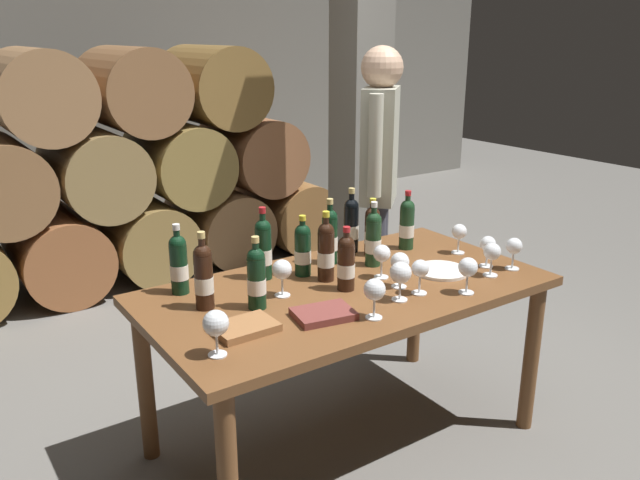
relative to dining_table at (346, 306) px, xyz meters
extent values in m
plane|color=#66635E|center=(0.00, 0.00, -0.67)|extent=(14.00, 14.00, 0.00)
cube|color=slate|center=(0.00, 4.20, 0.73)|extent=(10.00, 0.24, 2.80)
cylinder|color=#945933|center=(-0.63, 2.60, -0.37)|extent=(0.60, 0.90, 0.60)
cylinder|color=olive|center=(0.00, 2.60, -0.37)|extent=(0.60, 0.90, 0.60)
cylinder|color=olive|center=(0.63, 2.60, -0.37)|extent=(0.60, 0.90, 0.60)
cylinder|color=olive|center=(1.26, 2.60, -0.37)|extent=(0.60, 0.90, 0.60)
cylinder|color=olive|center=(-0.32, 2.60, 0.18)|extent=(0.60, 0.90, 0.60)
cylinder|color=olive|center=(0.31, 2.60, 0.18)|extent=(0.60, 0.90, 0.60)
cylinder|color=#925D3B|center=(0.95, 2.60, 0.18)|extent=(0.60, 0.90, 0.60)
cylinder|color=#986E47|center=(-0.63, 2.60, 0.72)|extent=(0.60, 0.90, 0.60)
cylinder|color=brown|center=(0.00, 2.60, 0.72)|extent=(0.60, 0.90, 0.60)
cylinder|color=olive|center=(0.63, 2.60, 0.72)|extent=(0.60, 0.90, 0.60)
cube|color=slate|center=(1.30, 1.60, 0.63)|extent=(0.32, 0.32, 2.60)
cube|color=brown|center=(0.00, 0.00, 0.07)|extent=(1.70, 0.90, 0.04)
cylinder|color=brown|center=(0.77, -0.39, -0.31)|extent=(0.07, 0.07, 0.72)
cylinder|color=brown|center=(-0.77, 0.39, -0.31)|extent=(0.07, 0.07, 0.72)
cylinder|color=brown|center=(0.77, 0.39, -0.31)|extent=(0.07, 0.07, 0.72)
cylinder|color=black|center=(-0.24, 0.28, 0.20)|extent=(0.07, 0.07, 0.22)
sphere|color=black|center=(-0.24, 0.28, 0.32)|extent=(0.07, 0.07, 0.07)
cylinder|color=black|center=(-0.24, 0.28, 0.35)|extent=(0.03, 0.03, 0.07)
cylinder|color=#B21E23|center=(-0.24, 0.28, 0.40)|extent=(0.03, 0.03, 0.03)
cylinder|color=silver|center=(-0.24, 0.28, 0.19)|extent=(0.07, 0.07, 0.07)
cylinder|color=black|center=(0.10, 0.27, 0.20)|extent=(0.07, 0.07, 0.21)
sphere|color=black|center=(0.10, 0.27, 0.31)|extent=(0.07, 0.07, 0.07)
cylinder|color=black|center=(0.10, 0.27, 0.34)|extent=(0.03, 0.03, 0.07)
cylinder|color=tan|center=(0.10, 0.27, 0.39)|extent=(0.03, 0.03, 0.02)
cylinder|color=silver|center=(0.10, 0.27, 0.19)|extent=(0.07, 0.07, 0.06)
cylinder|color=black|center=(-0.03, -0.03, 0.19)|extent=(0.07, 0.07, 0.19)
sphere|color=black|center=(-0.03, -0.03, 0.29)|extent=(0.07, 0.07, 0.07)
cylinder|color=black|center=(-0.03, -0.03, 0.31)|extent=(0.03, 0.03, 0.06)
cylinder|color=#B21E23|center=(-0.03, -0.03, 0.35)|extent=(0.03, 0.03, 0.02)
cylinder|color=silver|center=(-0.03, -0.03, 0.18)|extent=(0.07, 0.07, 0.06)
cylinder|color=black|center=(-0.08, 0.21, 0.19)|extent=(0.07, 0.07, 0.19)
sphere|color=black|center=(-0.08, 0.21, 0.29)|extent=(0.07, 0.07, 0.07)
cylinder|color=black|center=(-0.08, 0.21, 0.31)|extent=(0.03, 0.03, 0.06)
cylinder|color=gold|center=(-0.08, 0.21, 0.35)|extent=(0.03, 0.03, 0.02)
cylinder|color=silver|center=(-0.08, 0.21, 0.18)|extent=(0.07, 0.07, 0.06)
cylinder|color=#19381E|center=(0.54, 0.23, 0.19)|extent=(0.07, 0.07, 0.21)
sphere|color=#19381E|center=(0.54, 0.23, 0.30)|extent=(0.07, 0.07, 0.07)
cylinder|color=#19381E|center=(0.54, 0.23, 0.33)|extent=(0.03, 0.03, 0.06)
cylinder|color=#B21E23|center=(0.54, 0.23, 0.37)|extent=(0.03, 0.03, 0.02)
cylinder|color=silver|center=(0.54, 0.23, 0.18)|extent=(0.07, 0.07, 0.06)
cylinder|color=#19381E|center=(0.25, 0.14, 0.20)|extent=(0.07, 0.07, 0.21)
sphere|color=#19381E|center=(0.25, 0.14, 0.31)|extent=(0.07, 0.07, 0.07)
cylinder|color=#19381E|center=(0.25, 0.14, 0.33)|extent=(0.03, 0.03, 0.07)
cylinder|color=silver|center=(0.25, 0.14, 0.38)|extent=(0.03, 0.03, 0.02)
cylinder|color=silver|center=(0.25, 0.14, 0.19)|extent=(0.07, 0.07, 0.06)
cylinder|color=black|center=(-0.03, 0.11, 0.20)|extent=(0.07, 0.07, 0.21)
sphere|color=black|center=(-0.03, 0.11, 0.31)|extent=(0.07, 0.07, 0.07)
cylinder|color=black|center=(-0.03, 0.11, 0.34)|extent=(0.03, 0.03, 0.07)
cylinder|color=gold|center=(-0.03, 0.11, 0.39)|extent=(0.03, 0.03, 0.02)
cylinder|color=silver|center=(-0.03, 0.11, 0.19)|extent=(0.07, 0.07, 0.06)
cylinder|color=black|center=(0.29, 0.35, 0.20)|extent=(0.07, 0.07, 0.22)
sphere|color=black|center=(0.29, 0.35, 0.32)|extent=(0.07, 0.07, 0.07)
cylinder|color=black|center=(0.29, 0.35, 0.35)|extent=(0.03, 0.03, 0.07)
cylinder|color=tan|center=(0.29, 0.35, 0.39)|extent=(0.03, 0.03, 0.03)
cylinder|color=silver|center=(0.29, 0.35, 0.19)|extent=(0.07, 0.07, 0.07)
cylinder|color=black|center=(0.34, 0.25, 0.19)|extent=(0.07, 0.07, 0.20)
sphere|color=black|center=(0.34, 0.25, 0.29)|extent=(0.07, 0.07, 0.07)
cylinder|color=black|center=(0.34, 0.25, 0.32)|extent=(0.03, 0.03, 0.06)
cylinder|color=gold|center=(0.34, 0.25, 0.36)|extent=(0.03, 0.03, 0.02)
cylinder|color=silver|center=(0.34, 0.25, 0.18)|extent=(0.07, 0.07, 0.06)
cylinder|color=black|center=(-0.59, 0.13, 0.20)|extent=(0.07, 0.07, 0.22)
sphere|color=black|center=(-0.59, 0.13, 0.31)|extent=(0.07, 0.07, 0.07)
cylinder|color=black|center=(-0.59, 0.13, 0.34)|extent=(0.03, 0.03, 0.07)
cylinder|color=tan|center=(-0.59, 0.13, 0.39)|extent=(0.03, 0.03, 0.02)
cylinder|color=silver|center=(-0.59, 0.13, 0.19)|extent=(0.07, 0.07, 0.07)
cylinder|color=black|center=(-0.42, 0.02, 0.19)|extent=(0.07, 0.07, 0.20)
sphere|color=black|center=(-0.42, 0.02, 0.30)|extent=(0.07, 0.07, 0.07)
cylinder|color=black|center=(-0.42, 0.02, 0.33)|extent=(0.03, 0.03, 0.06)
cylinder|color=tan|center=(-0.42, 0.02, 0.37)|extent=(0.03, 0.03, 0.02)
cylinder|color=silver|center=(-0.42, 0.02, 0.18)|extent=(0.07, 0.07, 0.06)
cylinder|color=black|center=(-0.61, 0.33, 0.19)|extent=(0.07, 0.07, 0.21)
sphere|color=black|center=(-0.61, 0.33, 0.30)|extent=(0.07, 0.07, 0.07)
cylinder|color=black|center=(-0.61, 0.33, 0.33)|extent=(0.03, 0.03, 0.06)
cylinder|color=silver|center=(-0.61, 0.33, 0.37)|extent=(0.03, 0.03, 0.02)
cylinder|color=silver|center=(-0.61, 0.33, 0.18)|extent=(0.07, 0.07, 0.06)
cylinder|color=white|center=(0.17, -0.13, 0.09)|extent=(0.06, 0.06, 0.00)
cylinder|color=white|center=(0.17, -0.13, 0.13)|extent=(0.01, 0.01, 0.07)
sphere|color=white|center=(0.17, -0.13, 0.20)|extent=(0.08, 0.08, 0.08)
cylinder|color=white|center=(0.36, -0.34, 0.09)|extent=(0.06, 0.06, 0.00)
cylinder|color=white|center=(0.36, -0.34, 0.13)|extent=(0.01, 0.01, 0.07)
sphere|color=white|center=(0.36, -0.34, 0.21)|extent=(0.08, 0.08, 0.08)
cylinder|color=white|center=(0.19, -0.23, 0.09)|extent=(0.06, 0.06, 0.00)
cylinder|color=white|center=(0.19, -0.23, 0.13)|extent=(0.01, 0.01, 0.07)
sphere|color=white|center=(0.19, -0.23, 0.20)|extent=(0.07, 0.07, 0.07)
cylinder|color=white|center=(0.74, -0.26, 0.09)|extent=(0.06, 0.06, 0.00)
cylinder|color=white|center=(0.74, -0.26, 0.13)|extent=(0.01, 0.01, 0.07)
sphere|color=white|center=(0.74, -0.26, 0.20)|extent=(0.07, 0.07, 0.07)
cylinder|color=white|center=(0.67, -0.17, 0.09)|extent=(0.06, 0.06, 0.00)
cylinder|color=white|center=(0.67, -0.17, 0.13)|extent=(0.01, 0.01, 0.07)
sphere|color=white|center=(0.67, -0.17, 0.20)|extent=(0.07, 0.07, 0.07)
cylinder|color=white|center=(0.59, -0.26, 0.09)|extent=(0.06, 0.06, 0.00)
cylinder|color=white|center=(0.59, -0.26, 0.13)|extent=(0.01, 0.01, 0.07)
sphere|color=white|center=(0.59, -0.26, 0.20)|extent=(0.08, 0.08, 0.08)
cylinder|color=white|center=(-0.11, -0.31, 0.09)|extent=(0.06, 0.06, 0.00)
cylinder|color=white|center=(-0.11, -0.31, 0.13)|extent=(0.01, 0.01, 0.07)
sphere|color=white|center=(-0.11, -0.31, 0.21)|extent=(0.08, 0.08, 0.08)
cylinder|color=white|center=(0.18, -0.01, 0.09)|extent=(0.06, 0.06, 0.00)
cylinder|color=white|center=(0.18, -0.01, 0.13)|extent=(0.01, 0.01, 0.07)
sphere|color=white|center=(0.18, -0.01, 0.20)|extent=(0.08, 0.08, 0.08)
cylinder|color=white|center=(-0.28, 0.06, 0.09)|extent=(0.06, 0.06, 0.00)
cylinder|color=white|center=(-0.28, 0.06, 0.13)|extent=(0.01, 0.01, 0.07)
sphere|color=white|center=(-0.28, 0.06, 0.21)|extent=(0.08, 0.08, 0.08)
cylinder|color=white|center=(-0.72, -0.25, 0.09)|extent=(0.06, 0.06, 0.00)
cylinder|color=white|center=(-0.72, -0.25, 0.13)|extent=(0.01, 0.01, 0.07)
sphere|color=white|center=(-0.72, -0.25, 0.21)|extent=(0.09, 0.09, 0.09)
cylinder|color=white|center=(0.70, 0.03, 0.09)|extent=(0.06, 0.06, 0.00)
cylinder|color=white|center=(0.70, 0.03, 0.13)|extent=(0.01, 0.01, 0.07)
sphere|color=white|center=(0.70, 0.03, 0.20)|extent=(0.07, 0.07, 0.07)
cylinder|color=white|center=(0.08, -0.24, 0.09)|extent=(0.06, 0.06, 0.00)
cylinder|color=white|center=(0.08, -0.24, 0.13)|extent=(0.01, 0.01, 0.07)
sphere|color=white|center=(0.08, -0.24, 0.21)|extent=(0.09, 0.09, 0.09)
cube|color=brown|center=(-0.26, -0.20, 0.11)|extent=(0.25, 0.20, 0.03)
cube|color=#936038|center=(-0.56, -0.14, 0.11)|extent=(0.22, 0.16, 0.03)
cylinder|color=white|center=(0.45, -0.11, 0.10)|extent=(0.24, 0.24, 0.01)
cylinder|color=#383842|center=(0.82, 0.79, -0.24)|extent=(0.11, 0.11, 0.85)
cylinder|color=#383842|center=(0.74, 0.71, -0.24)|extent=(0.11, 0.11, 0.85)
cube|color=#B2B29E|center=(0.78, 0.75, 0.51)|extent=(0.36, 0.35, 0.64)
cylinder|color=#B2B29E|center=(0.93, 0.90, 0.54)|extent=(0.08, 0.08, 0.54)
cylinder|color=#B2B29E|center=(0.63, 0.60, 0.54)|extent=(0.08, 0.08, 0.54)
sphere|color=tan|center=(0.78, 0.75, 0.93)|extent=(0.23, 0.23, 0.23)
camera|label=1|loc=(-1.51, -2.00, 1.11)|focal=35.91mm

